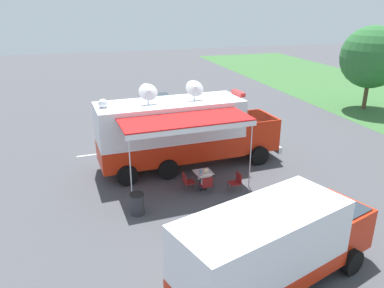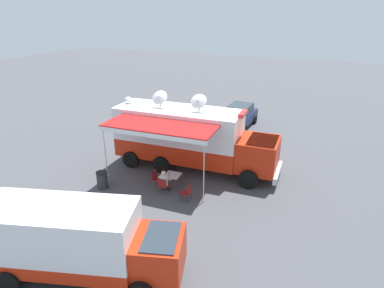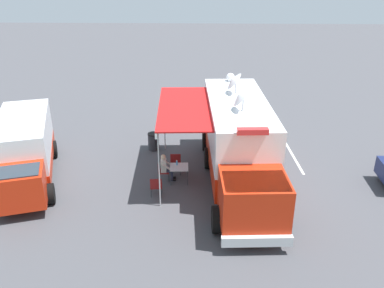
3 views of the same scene
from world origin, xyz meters
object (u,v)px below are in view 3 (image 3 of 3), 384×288
(folding_table, at_px, (179,168))
(seated_responder, at_px, (166,167))
(support_truck, at_px, (25,150))
(folding_chair_spare_by_truck, at_px, (156,185))
(folding_chair_at_table, at_px, (161,170))
(command_truck, at_px, (238,141))
(water_bottle, at_px, (177,163))
(trash_bin, at_px, (153,141))
(folding_chair_beside_table, at_px, (176,162))

(folding_table, relative_size, seated_responder, 0.67)
(seated_responder, bearing_deg, support_truck, -0.03)
(folding_chair_spare_by_truck, relative_size, support_truck, 0.12)
(seated_responder, bearing_deg, folding_chair_at_table, 3.18)
(command_truck, height_order, water_bottle, command_truck)
(folding_chair_at_table, xyz_separation_m, folding_chair_spare_by_truck, (0.08, 1.39, 0.00))
(water_bottle, distance_m, folding_chair_spare_by_truck, 1.67)
(water_bottle, relative_size, seated_responder, 0.18)
(folding_table, height_order, water_bottle, water_bottle)
(folding_chair_at_table, distance_m, trash_bin, 3.29)
(folding_chair_spare_by_truck, xyz_separation_m, support_truck, (5.95, -1.41, 0.87))
(folding_chair_spare_by_truck, xyz_separation_m, seated_responder, (-0.27, -1.40, 0.14))
(folding_table, xyz_separation_m, trash_bin, (1.54, -3.32, -0.22))
(trash_bin, xyz_separation_m, support_truck, (5.29, 3.19, 0.93))
(command_truck, height_order, folding_table, command_truck)
(folding_table, xyz_separation_m, seated_responder, (0.61, -0.13, -0.02))
(support_truck, bearing_deg, seated_responder, 179.97)
(folding_table, distance_m, folding_chair_spare_by_truck, 1.56)
(folding_chair_at_table, xyz_separation_m, folding_chair_beside_table, (-0.58, -0.73, 0.00))
(water_bottle, bearing_deg, command_truck, 179.41)
(folding_chair_beside_table, distance_m, folding_chair_spare_by_truck, 2.23)
(trash_bin, bearing_deg, command_truck, 142.20)
(folding_chair_at_table, bearing_deg, command_truck, -179.55)
(command_truck, height_order, folding_chair_spare_by_truck, command_truck)
(folding_chair_spare_by_truck, height_order, seated_responder, seated_responder)
(seated_responder, bearing_deg, command_truck, -179.72)
(folding_table, distance_m, folding_chair_beside_table, 0.89)
(folding_chair_at_table, bearing_deg, folding_table, 171.66)
(water_bottle, bearing_deg, seated_responder, 4.91)
(command_truck, relative_size, folding_chair_beside_table, 11.05)
(command_truck, xyz_separation_m, trash_bin, (4.09, -3.18, -1.49))
(folding_table, bearing_deg, support_truck, -1.10)
(seated_responder, xyz_separation_m, support_truck, (6.22, -0.00, 0.73))
(seated_responder, xyz_separation_m, trash_bin, (0.93, -3.19, -0.20))
(folding_chair_at_table, relative_size, support_truck, 0.12)
(folding_chair_beside_table, bearing_deg, support_truck, 6.20)
(water_bottle, bearing_deg, folding_chair_at_table, 4.44)
(water_bottle, xyz_separation_m, folding_chair_at_table, (0.69, 0.05, -0.32))
(folding_chair_beside_table, distance_m, seated_responder, 0.83)
(folding_table, bearing_deg, seated_responder, -11.81)
(folding_chair_beside_table, bearing_deg, trash_bin, -61.90)
(water_bottle, bearing_deg, folding_chair_spare_by_truck, 61.85)
(command_truck, bearing_deg, folding_table, 3.21)
(folding_table, distance_m, trash_bin, 3.66)
(folding_table, relative_size, folding_chair_spare_by_truck, 0.97)
(trash_bin, bearing_deg, folding_chair_spare_by_truck, 98.12)
(folding_chair_beside_table, bearing_deg, folding_chair_spare_by_truck, 72.67)
(water_bottle, bearing_deg, folding_table, 122.23)
(support_truck, bearing_deg, folding_chair_beside_table, -173.80)
(folding_chair_spare_by_truck, distance_m, trash_bin, 4.64)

